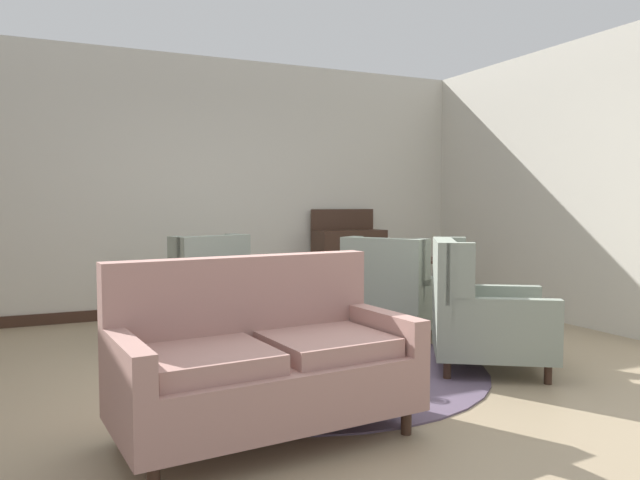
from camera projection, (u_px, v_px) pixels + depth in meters
The scene contains 13 objects.
ground at pixel (326, 380), 4.38m from camera, with size 9.05×9.05×0.00m, color #9E896B.
wall_back at pixel (214, 186), 7.07m from camera, with size 6.63×0.08×2.96m, color beige.
wall_right at pixel (562, 184), 6.48m from camera, with size 0.08×4.30×2.96m, color beige.
baseboard_back at pixel (216, 307), 7.11m from camera, with size 6.47×0.03×0.12m, color #382319.
area_rug at pixel (310, 369), 4.65m from camera, with size 2.70×2.70×0.01m, color #5B4C60.
coffee_table at pixel (302, 324), 4.54m from camera, with size 0.78×0.78×0.47m.
porcelain_vase at pixel (297, 291), 4.53m from camera, with size 0.16×0.16×0.36m.
settee at pixel (263, 363), 3.30m from camera, with size 1.66×0.93×0.97m.
armchair_near_sideboard at pixel (394, 296), 5.64m from camera, with size 1.10×1.09×0.97m.
armchair_near_window at pixel (198, 294), 5.68m from camera, with size 1.00×1.04×0.98m.
armchair_back_corner at pixel (480, 315), 4.63m from camera, with size 1.16×1.14×1.00m.
side_table at pixel (415, 286), 6.13m from camera, with size 0.57×0.57×0.72m.
sideboard at pixel (349, 263), 7.54m from camera, with size 0.87×0.41×1.20m.
Camera 1 is at (-1.85, -3.89, 1.28)m, focal length 34.00 mm.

